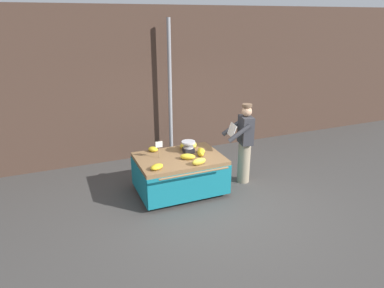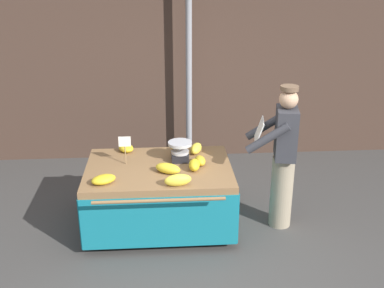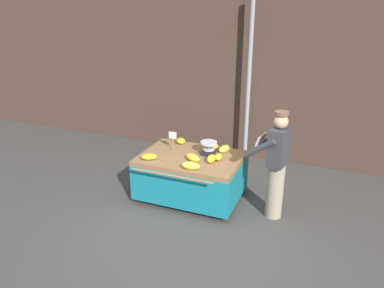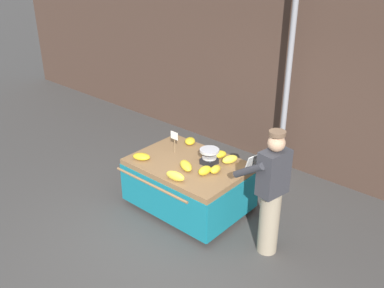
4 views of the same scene
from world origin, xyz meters
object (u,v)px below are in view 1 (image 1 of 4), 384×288
Objects in this scene: banana_bunch_4 at (194,145)px; weighing_scale at (188,147)px; vendor_person at (244,143)px; price_sign at (159,146)px; banana_bunch_2 at (157,167)px; banana_bunch_5 at (184,146)px; banana_bunch_6 at (201,153)px; banana_bunch_3 at (201,151)px; banana_cart at (180,166)px; street_pole at (170,92)px; banana_bunch_0 at (199,161)px; banana_bunch_7 at (188,157)px; banana_bunch_1 at (153,149)px.

weighing_scale is at bearing -133.42° from banana_bunch_4.
banana_bunch_4 is at bearing 154.90° from vendor_person.
price_sign reaches higher than weighing_scale.
weighing_scale is 1.00m from banana_bunch_2.
banana_bunch_5 is 1.04× the size of banana_bunch_6.
banana_bunch_6 is at bearing -96.82° from banana_bunch_4.
banana_bunch_3 reaches higher than banana_bunch_2.
banana_cart is at bearing -15.48° from price_sign.
street_pole reaches higher than banana_bunch_0.
banana_cart is 0.60m from price_sign.
banana_bunch_7 is at bearing -114.03° from weighing_scale.
banana_bunch_1 is 0.72× the size of banana_bunch_7.
weighing_scale reaches higher than banana_bunch_5.
banana_bunch_7 reaches higher than banana_bunch_1.
banana_bunch_2 is (-0.18, -0.87, -0.00)m from banana_bunch_1.
price_sign is at bearing -174.86° from weighing_scale.
banana_bunch_3 is at bearing 27.41° from banana_bunch_7.
price_sign is at bearing -87.30° from banana_bunch_1.
banana_bunch_1 is at bearing 92.70° from price_sign.
price_sign is at bearing 67.75° from banana_bunch_2.
banana_bunch_5 is 0.13× the size of vendor_person.
banana_bunch_6 is at bearing 10.87° from banana_bunch_7.
vendor_person is (1.82, -0.55, 0.06)m from banana_bunch_1.
banana_bunch_4 is (0.21, 0.22, -0.06)m from weighing_scale.
banana_bunch_5 reaches higher than banana_bunch_1.
banana_bunch_5 is at bearing 76.58° from banana_bunch_7.
street_pole is 1.70m from banana_bunch_5.
banana_bunch_4 is at bearing 93.34° from banana_bunch_3.
banana_bunch_4 is (0.46, 0.38, 0.26)m from banana_cart.
banana_bunch_0 is at bearing -58.45° from banana_bunch_1.
vendor_person is (1.18, -0.48, 0.05)m from banana_bunch_5.
banana_cart is at bearing 33.83° from banana_bunch_2.
banana_cart is at bearing 177.19° from vendor_person.
banana_bunch_5 reaches higher than banana_cart.
banana_bunch_6 is (-0.07, -1.98, -0.84)m from street_pole.
vendor_person reaches higher than banana_bunch_5.
price_sign is 1.14× the size of banana_bunch_7.
banana_bunch_6 is (-0.06, -0.50, 0.00)m from banana_bunch_4.
vendor_person is (1.80, -0.17, -0.14)m from price_sign.
weighing_scale is 0.37m from banana_bunch_7.
street_pole is at bearing 81.20° from banana_bunch_5.
banana_cart is 7.90× the size of banana_bunch_1.
banana_bunch_7 is at bearing -52.56° from banana_bunch_1.
banana_bunch_7 is at bearing -169.13° from banana_bunch_6.
street_pole is 1.98× the size of banana_cart.
banana_bunch_2 is 0.72m from banana_bunch_7.
banana_cart is 0.74m from banana_bunch_2.
banana_bunch_2 is at bearing -162.59° from banana_bunch_7.
banana_bunch_7 is at bearing -30.10° from price_sign.
banana_bunch_0 is at bearing -92.66° from banana_bunch_5.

